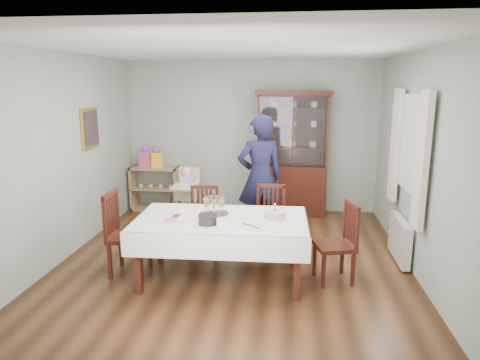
% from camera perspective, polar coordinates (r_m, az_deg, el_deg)
% --- Properties ---
extents(floor, '(5.00, 5.00, 0.00)m').
position_cam_1_polar(floor, '(5.71, -0.89, -10.91)').
color(floor, '#593319').
rests_on(floor, ground).
extents(room_shell, '(5.00, 5.00, 5.00)m').
position_cam_1_polar(room_shell, '(5.79, -0.27, 6.93)').
color(room_shell, '#9EAA99').
rests_on(room_shell, floor).
extents(dining_table, '(2.03, 1.20, 0.76)m').
position_cam_1_polar(dining_table, '(5.13, -2.48, -9.08)').
color(dining_table, '#431B10').
rests_on(dining_table, floor).
extents(china_cabinet, '(1.30, 0.48, 2.18)m').
position_cam_1_polar(china_cabinet, '(7.54, 6.97, 3.72)').
color(china_cabinet, '#431B10').
rests_on(china_cabinet, floor).
extents(sideboard, '(0.90, 0.38, 0.80)m').
position_cam_1_polar(sideboard, '(8.08, -11.20, -1.07)').
color(sideboard, tan).
rests_on(sideboard, floor).
extents(picture_frame, '(0.04, 0.48, 0.58)m').
position_cam_1_polar(picture_frame, '(6.68, -19.37, 6.52)').
color(picture_frame, gold).
rests_on(picture_frame, room_shell).
extents(window, '(0.04, 1.02, 1.22)m').
position_cam_1_polar(window, '(5.75, 22.06, 4.41)').
color(window, white).
rests_on(window, room_shell).
extents(curtain_left, '(0.07, 0.30, 1.55)m').
position_cam_1_polar(curtain_left, '(5.16, 23.11, 2.35)').
color(curtain_left, silver).
rests_on(curtain_left, room_shell).
extents(curtain_right, '(0.07, 0.30, 1.55)m').
position_cam_1_polar(curtain_right, '(6.34, 20.00, 4.35)').
color(curtain_right, silver).
rests_on(curtain_right, room_shell).
extents(radiator, '(0.10, 0.80, 0.55)m').
position_cam_1_polar(radiator, '(6.02, 20.52, -7.40)').
color(radiator, white).
rests_on(radiator, floor).
extents(chair_far_left, '(0.44, 0.44, 0.91)m').
position_cam_1_polar(chair_far_left, '(5.97, -4.85, -7.10)').
color(chair_far_left, '#431B10').
rests_on(chair_far_left, floor).
extents(chair_far_right, '(0.44, 0.44, 0.93)m').
position_cam_1_polar(chair_far_right, '(5.93, 3.91, -7.12)').
color(chair_far_right, '#431B10').
rests_on(chair_far_right, floor).
extents(chair_end_left, '(0.47, 0.47, 1.02)m').
position_cam_1_polar(chair_end_left, '(5.48, -14.66, -8.95)').
color(chair_end_left, '#431B10').
rests_on(chair_end_left, floor).
extents(chair_end_right, '(0.52, 0.52, 0.95)m').
position_cam_1_polar(chair_end_right, '(5.24, 12.55, -10.11)').
color(chair_end_right, '#431B10').
rests_on(chair_end_right, floor).
extents(woman, '(0.79, 0.64, 1.86)m').
position_cam_1_polar(woman, '(6.32, 2.67, 0.31)').
color(woman, black).
rests_on(woman, floor).
extents(high_chair, '(0.52, 0.52, 1.04)m').
position_cam_1_polar(high_chair, '(6.75, -6.97, -3.57)').
color(high_chair, black).
rests_on(high_chair, floor).
extents(champagne_tray, '(0.35, 0.35, 0.21)m').
position_cam_1_polar(champagne_tray, '(5.10, -3.49, -3.93)').
color(champagne_tray, silver).
rests_on(champagne_tray, dining_table).
extents(birthday_cake, '(0.28, 0.28, 0.19)m').
position_cam_1_polar(birthday_cake, '(4.95, 4.65, -4.70)').
color(birthday_cake, white).
rests_on(birthday_cake, dining_table).
extents(plate_stack_dark, '(0.29, 0.29, 0.10)m').
position_cam_1_polar(plate_stack_dark, '(4.79, -4.29, -5.26)').
color(plate_stack_dark, black).
rests_on(plate_stack_dark, dining_table).
extents(plate_stack_white, '(0.25, 0.25, 0.08)m').
position_cam_1_polar(plate_stack_white, '(4.70, -2.02, -5.74)').
color(plate_stack_white, white).
rests_on(plate_stack_white, dining_table).
extents(napkin_stack, '(0.18, 0.18, 0.02)m').
position_cam_1_polar(napkin_stack, '(4.93, -9.22, -5.39)').
color(napkin_stack, '#FA5CA4').
rests_on(napkin_stack, dining_table).
extents(cutlery, '(0.11, 0.15, 0.01)m').
position_cam_1_polar(cutlery, '(5.13, -8.84, -4.71)').
color(cutlery, silver).
rests_on(cutlery, dining_table).
extents(cake_knife, '(0.23, 0.19, 0.01)m').
position_cam_1_polar(cake_knife, '(4.71, 1.39, -6.11)').
color(cake_knife, silver).
rests_on(cake_knife, dining_table).
extents(gift_bag_pink, '(0.24, 0.19, 0.39)m').
position_cam_1_polar(gift_bag_pink, '(7.99, -12.52, 2.93)').
color(gift_bag_pink, '#FA5CA4').
rests_on(gift_bag_pink, sideboard).
extents(gift_bag_orange, '(0.25, 0.22, 0.39)m').
position_cam_1_polar(gift_bag_orange, '(7.93, -11.09, 2.91)').
color(gift_bag_orange, yellow).
rests_on(gift_bag_orange, sideboard).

